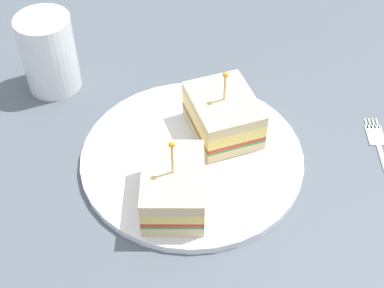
% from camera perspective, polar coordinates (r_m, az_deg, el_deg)
% --- Properties ---
extents(ground_plane, '(1.12, 1.12, 0.02)m').
position_cam_1_polar(ground_plane, '(0.73, 0.00, -2.18)').
color(ground_plane, '#4C5660').
extents(plate, '(0.28, 0.28, 0.01)m').
position_cam_1_polar(plate, '(0.72, 0.00, -1.38)').
color(plate, white).
rests_on(plate, ground_plane).
extents(sandwich_half_front, '(0.11, 0.12, 0.10)m').
position_cam_1_polar(sandwich_half_front, '(0.65, -1.87, -4.33)').
color(sandwich_half_front, beige).
rests_on(sandwich_half_front, plate).
extents(sandwich_half_back, '(0.12, 0.12, 0.10)m').
position_cam_1_polar(sandwich_half_back, '(0.73, 3.14, 2.87)').
color(sandwich_half_back, beige).
rests_on(sandwich_half_back, plate).
extents(drink_glass, '(0.08, 0.08, 0.11)m').
position_cam_1_polar(drink_glass, '(0.82, -14.03, 8.46)').
color(drink_glass, gold).
rests_on(drink_glass, ground_plane).
extents(fork, '(0.08, 0.12, 0.00)m').
position_cam_1_polar(fork, '(0.78, 18.12, -0.07)').
color(fork, silver).
rests_on(fork, ground_plane).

